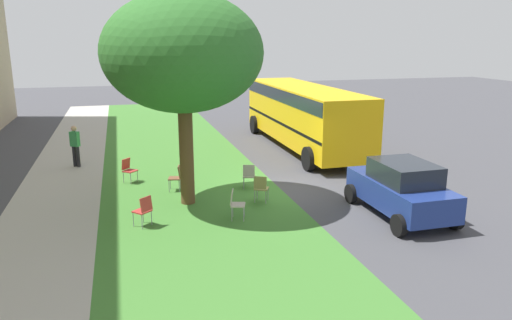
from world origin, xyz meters
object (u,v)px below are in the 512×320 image
chair_4 (261,187)px  chair_5 (144,209)px  chair_1 (235,202)px  parked_car (401,188)px  chair_2 (128,169)px  pedestrian_0 (75,144)px  chair_3 (249,174)px  street_tree (183,54)px  school_bus (303,111)px  chair_0 (176,176)px

chair_4 → chair_5: same height
chair_1 → parked_car: 4.85m
chair_2 → pedestrian_0: 3.50m
chair_3 → parked_car: size_ratio=0.24×
street_tree → parked_car: (-2.82, -5.86, -3.81)m
chair_2 → school_bus: (3.75, -8.13, 1.24)m
chair_3 → parked_car: parked_car is taller
parked_car → school_bus: 9.45m
chair_2 → school_bus: school_bus is taller
chair_3 → parked_car: bearing=-135.7°
street_tree → parked_car: street_tree is taller
chair_4 → parked_car: (-2.23, -3.62, 0.32)m
chair_4 → pedestrian_0: size_ratio=0.52×
parked_car → chair_0: bearing=55.3°
pedestrian_0 → chair_5: bearing=-162.7°
chair_4 → chair_5: bearing=106.5°
chair_5 → parked_car: parked_car is taller
street_tree → chair_4: size_ratio=7.33×
chair_1 → chair_3: size_ratio=1.00×
chair_3 → chair_4: same height
chair_4 → parked_car: size_ratio=0.24×
parked_car → pedestrian_0: size_ratio=2.19×
chair_2 → parked_car: parked_car is taller
street_tree → chair_0: size_ratio=7.33×
parked_car → school_bus: bearing=-3.2°
chair_4 → school_bus: school_bus is taller
school_bus → pedestrian_0: school_bus is taller
chair_1 → school_bus: school_bus is taller
chair_1 → chair_4: same height
chair_2 → chair_4: 5.25m
chair_0 → parked_car: (-4.20, -6.06, 0.32)m
chair_3 → parked_car: 5.20m
street_tree → chair_2: 5.30m
chair_5 → school_bus: bearing=-43.5°
chair_0 → pedestrian_0: bearing=39.5°
street_tree → chair_3: street_tree is taller
chair_0 → parked_car: parked_car is taller
chair_5 → parked_car: size_ratio=0.24×
chair_0 → pedestrian_0: pedestrian_0 is taller
chair_5 → chair_1: bearing=-93.0°
chair_5 → school_bus: size_ratio=0.08×
chair_1 → street_tree: bearing=31.8°
street_tree → chair_3: 4.79m
street_tree → chair_2: street_tree is taller
street_tree → chair_4: street_tree is taller
chair_2 → chair_3: size_ratio=1.00×
chair_3 → chair_5: 4.50m
chair_4 → chair_5: (-1.09, 3.69, 0.00)m
chair_2 → chair_5: 4.51m
chair_3 → pedestrian_0: size_ratio=0.52×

